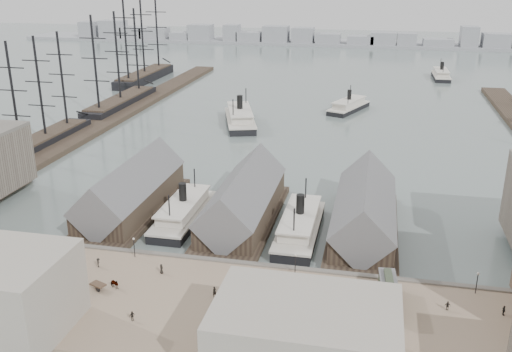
% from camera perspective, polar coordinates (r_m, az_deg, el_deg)
% --- Properties ---
extents(ground, '(900.00, 900.00, 0.00)m').
position_cam_1_polar(ground, '(111.16, -3.31, -8.09)').
color(ground, slate).
rests_on(ground, ground).
extents(quay, '(180.00, 30.00, 2.00)m').
position_cam_1_polar(quay, '(94.22, -6.62, -13.11)').
color(quay, '#836E58').
rests_on(quay, ground).
extents(seawall, '(180.00, 1.20, 2.30)m').
position_cam_1_polar(seawall, '(106.22, -4.07, -8.82)').
color(seawall, '#59544C').
rests_on(seawall, ground).
extents(west_wharf, '(10.00, 220.00, 1.60)m').
position_cam_1_polar(west_wharf, '(222.35, -13.51, 6.03)').
color(west_wharf, '#2D231C').
rests_on(west_wharf, ground).
extents(ferry_shed_west, '(14.00, 42.00, 12.60)m').
position_cam_1_polar(ferry_shed_west, '(132.07, -12.33, -1.64)').
color(ferry_shed_west, '#2D231C').
rests_on(ferry_shed_west, ground).
extents(ferry_shed_center, '(14.00, 42.00, 12.60)m').
position_cam_1_polar(ferry_shed_center, '(123.96, -1.29, -2.61)').
color(ferry_shed_center, '#2D231C').
rests_on(ferry_shed_center, ground).
extents(ferry_shed_east, '(14.00, 42.00, 12.60)m').
position_cam_1_polar(ferry_shed_east, '(121.00, 10.80, -3.57)').
color(ferry_shed_east, '#2D231C').
rests_on(ferry_shed_east, ground).
extents(street_bldg_center, '(24.00, 16.00, 10.00)m').
position_cam_1_polar(street_bldg_center, '(77.34, 4.95, -15.89)').
color(street_bldg_center, gray).
rests_on(street_bldg_center, quay).
extents(lamp_post_near_w, '(0.44, 0.44, 3.92)m').
position_cam_1_polar(lamp_post_near_w, '(107.92, -12.11, -6.63)').
color(lamp_post_near_w, black).
rests_on(lamp_post_near_w, quay).
extents(lamp_post_near_e, '(0.44, 0.44, 3.92)m').
position_cam_1_polar(lamp_post_near_e, '(100.16, 3.95, -8.40)').
color(lamp_post_near_e, black).
rests_on(lamp_post_near_e, quay).
extents(lamp_post_far_e, '(0.44, 0.44, 3.92)m').
position_cam_1_polar(lamp_post_far_e, '(101.07, 21.27, -9.56)').
color(lamp_post_far_e, black).
rests_on(lamp_post_far_e, quay).
extents(far_shore, '(500.00, 40.00, 15.72)m').
position_cam_1_polar(far_shore, '(432.21, 8.53, 13.32)').
color(far_shore, gray).
rests_on(far_shore, ground).
extents(ferry_docked_west, '(7.77, 25.89, 9.25)m').
position_cam_1_polar(ferry_docked_west, '(126.48, -7.26, -3.52)').
color(ferry_docked_west, black).
rests_on(ferry_docked_west, ground).
extents(ferry_docked_east, '(7.98, 26.61, 9.50)m').
position_cam_1_polar(ferry_docked_east, '(119.18, 4.39, -4.90)').
color(ferry_docked_east, black).
rests_on(ferry_docked_east, ground).
extents(ferry_open_near, '(18.50, 32.69, 11.18)m').
position_cam_1_polar(ferry_open_near, '(204.09, -1.62, 5.88)').
color(ferry_open_near, black).
rests_on(ferry_open_near, ground).
extents(ferry_open_mid, '(15.94, 25.70, 8.82)m').
position_cam_1_polar(ferry_open_mid, '(227.45, 9.26, 6.96)').
color(ferry_open_mid, black).
rests_on(ferry_open_mid, ground).
extents(ferry_open_far, '(8.12, 25.42, 9.02)m').
position_cam_1_polar(ferry_open_far, '(307.69, 18.01, 9.62)').
color(ferry_open_far, black).
rests_on(ferry_open_far, ground).
extents(sailing_ship_near, '(8.23, 56.68, 33.83)m').
position_cam_1_polar(sailing_ship_near, '(185.74, -21.32, 3.03)').
color(sailing_ship_near, black).
rests_on(sailing_ship_near, ground).
extents(sailing_ship_mid, '(9.09, 52.53, 37.38)m').
position_cam_1_polar(sailing_ship_mid, '(235.97, -13.36, 7.30)').
color(sailing_ship_mid, black).
rests_on(sailing_ship_mid, ground).
extents(sailing_ship_far, '(9.86, 54.79, 40.54)m').
position_cam_1_polar(sailing_ship_far, '(293.37, -11.05, 9.92)').
color(sailing_ship_far, black).
rests_on(sailing_ship_far, ground).
extents(tram, '(3.57, 10.55, 3.68)m').
position_cam_1_polar(tram, '(94.44, 13.12, -11.40)').
color(tram, black).
rests_on(tram, quay).
extents(horse_cart_center, '(5.01, 2.95, 1.71)m').
position_cam_1_polar(horse_cart_center, '(99.59, -14.41, -10.44)').
color(horse_cart_center, black).
rests_on(horse_cart_center, quay).
extents(horse_cart_right, '(4.79, 2.58, 1.54)m').
position_cam_1_polar(horse_cart_right, '(85.85, -0.21, -15.18)').
color(horse_cart_right, black).
rests_on(horse_cart_right, quay).
extents(pedestrian_1, '(0.69, 0.89, 1.82)m').
position_cam_1_polar(pedestrian_1, '(110.63, -23.95, -8.38)').
color(pedestrian_1, black).
rests_on(pedestrian_1, quay).
extents(pedestrian_2, '(0.96, 1.26, 1.72)m').
position_cam_1_polar(pedestrian_2, '(106.83, -15.48, -8.35)').
color(pedestrian_2, black).
rests_on(pedestrian_2, quay).
extents(pedestrian_3, '(0.87, 1.00, 1.62)m').
position_cam_1_polar(pedestrian_3, '(90.80, -12.28, -13.51)').
color(pedestrian_3, black).
rests_on(pedestrian_3, quay).
extents(pedestrian_4, '(0.95, 1.02, 1.75)m').
position_cam_1_polar(pedestrian_4, '(102.39, -9.44, -9.14)').
color(pedestrian_4, black).
rests_on(pedestrian_4, quay).
extents(pedestrian_5, '(0.82, 0.80, 1.82)m').
position_cam_1_polar(pedestrian_5, '(94.70, -4.17, -11.47)').
color(pedestrian_5, black).
rests_on(pedestrian_5, quay).
extents(pedestrian_6, '(1.01, 0.94, 1.68)m').
position_cam_1_polar(pedestrian_6, '(97.92, 7.10, -10.48)').
color(pedestrian_6, black).
rests_on(pedestrian_6, quay).
extents(pedestrian_7, '(0.76, 1.14, 1.64)m').
position_cam_1_polar(pedestrian_7, '(84.35, 10.81, -16.28)').
color(pedestrian_7, black).
rests_on(pedestrian_7, quay).
extents(pedestrian_8, '(0.94, 0.42, 1.58)m').
position_cam_1_polar(pedestrian_8, '(95.99, 18.62, -12.19)').
color(pedestrian_8, black).
rests_on(pedestrian_8, quay).
extents(pedestrian_10, '(0.58, 1.03, 1.67)m').
position_cam_1_polar(pedestrian_10, '(97.78, 23.54, -12.23)').
color(pedestrian_10, black).
rests_on(pedestrian_10, quay).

